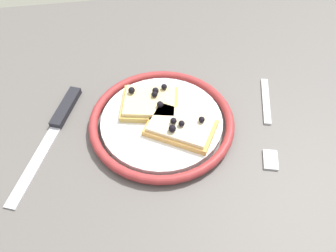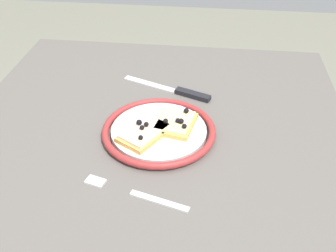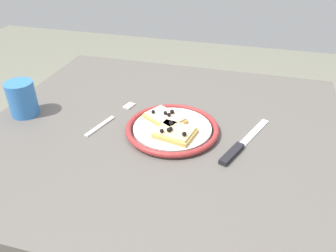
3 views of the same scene
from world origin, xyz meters
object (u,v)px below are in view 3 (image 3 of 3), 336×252
at_px(dining_table, 164,161).
at_px(knife, 238,148).
at_px(pizza_slice_far, 175,132).
at_px(fork, 112,118).
at_px(plate, 172,129).
at_px(cup, 22,99).
at_px(pizza_slice_near, 166,118).

relative_size(dining_table, knife, 4.11).
bearing_deg(knife, pizza_slice_far, -179.00).
bearing_deg(dining_table, fork, 177.11).
xyz_separation_m(pizza_slice_far, knife, (0.16, 0.00, -0.02)).
distance_m(plate, knife, 0.17).
xyz_separation_m(plate, knife, (0.17, -0.03, -0.00)).
relative_size(fork, cup, 2.04).
bearing_deg(plate, knife, -10.18).
distance_m(pizza_slice_near, knife, 0.21).
relative_size(dining_table, cup, 9.72).
relative_size(plate, fork, 1.22).
distance_m(knife, cup, 0.60).
height_order(pizza_slice_near, cup, cup).
distance_m(knife, fork, 0.35).
relative_size(plate, pizza_slice_near, 1.91).
height_order(plate, knife, plate).
bearing_deg(knife, plate, 169.82).
bearing_deg(cup, pizza_slice_near, 6.79).
bearing_deg(dining_table, plate, -23.12).
height_order(plate, cup, cup).
bearing_deg(knife, fork, 171.85).
relative_size(dining_table, pizza_slice_far, 8.77).
xyz_separation_m(dining_table, knife, (0.20, -0.04, 0.12)).
xyz_separation_m(dining_table, fork, (-0.15, 0.01, 0.11)).
distance_m(pizza_slice_near, cup, 0.40).
relative_size(dining_table, pizza_slice_near, 7.46).
distance_m(dining_table, plate, 0.12).
bearing_deg(pizza_slice_far, dining_table, 133.29).
bearing_deg(fork, pizza_slice_near, 2.72).
height_order(dining_table, fork, fork).
relative_size(plate, pizza_slice_far, 2.24).
relative_size(pizza_slice_near, fork, 0.64).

